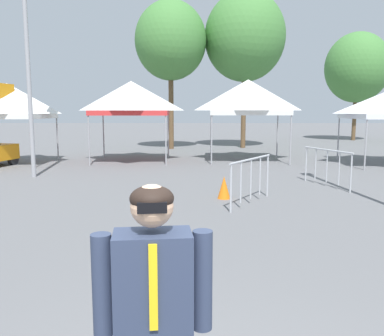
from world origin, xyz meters
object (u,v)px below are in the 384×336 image
(light_pole_near_lift, at_px, (27,40))
(traffic_cone_lot_center, at_px, (224,187))
(tree_behind_tents_right, at_px, (357,68))
(person_foreground, at_px, (154,318))
(tree_behind_tents_left, at_px, (171,41))
(canopy_tent_behind_center, at_px, (131,98))
(crowd_barrier_near_person, at_px, (251,172))
(canopy_tent_far_left, at_px, (8,101))
(tree_behind_tents_center, at_px, (245,37))
(canopy_tent_right_of_center, at_px, (248,97))
(crowd_barrier_by_lift, at_px, (327,160))

(light_pole_near_lift, xyz_separation_m, traffic_cone_lot_center, (6.04, -3.23, -4.08))
(light_pole_near_lift, bearing_deg, tree_behind_tents_right, 45.19)
(person_foreground, xyz_separation_m, tree_behind_tents_left, (-1.28, 21.00, 4.94))
(light_pole_near_lift, bearing_deg, traffic_cone_lot_center, -28.08)
(canopy_tent_behind_center, height_order, traffic_cone_lot_center, canopy_tent_behind_center)
(tree_behind_tents_right, distance_m, crowd_barrier_near_person, 23.56)
(canopy_tent_far_left, relative_size, canopy_tent_behind_center, 0.96)
(canopy_tent_far_left, distance_m, canopy_tent_behind_center, 4.95)
(canopy_tent_far_left, height_order, tree_behind_tents_center, tree_behind_tents_center)
(light_pole_near_lift, bearing_deg, person_foreground, -64.89)
(canopy_tent_far_left, bearing_deg, person_foreground, -62.61)
(tree_behind_tents_center, relative_size, tree_behind_tents_left, 1.08)
(canopy_tent_right_of_center, bearing_deg, crowd_barrier_by_lift, -76.26)
(person_foreground, xyz_separation_m, tree_behind_tents_right, (11.71, 27.98, 4.20))
(canopy_tent_right_of_center, distance_m, person_foreground, 16.03)
(canopy_tent_behind_center, bearing_deg, person_foreground, -80.38)
(crowd_barrier_by_lift, height_order, crowd_barrier_near_person, same)
(canopy_tent_far_left, relative_size, tree_behind_tents_center, 0.37)
(canopy_tent_behind_center, xyz_separation_m, person_foreground, (2.61, -15.39, -1.66))
(tree_behind_tents_center, height_order, tree_behind_tents_right, tree_behind_tents_center)
(person_foreground, relative_size, traffic_cone_lot_center, 3.18)
(tree_behind_tents_right, height_order, crowd_barrier_by_lift, tree_behind_tents_right)
(person_foreground, bearing_deg, canopy_tent_right_of_center, 81.31)
(canopy_tent_behind_center, bearing_deg, tree_behind_tents_center, 49.14)
(canopy_tent_far_left, relative_size, person_foreground, 1.83)
(canopy_tent_far_left, bearing_deg, canopy_tent_behind_center, 11.68)
(tree_behind_tents_center, distance_m, tree_behind_tents_right, 10.85)
(tree_behind_tents_left, bearing_deg, tree_behind_tents_right, 28.28)
(person_foreground, xyz_separation_m, light_pole_near_lift, (-5.16, 11.00, 3.32))
(tree_behind_tents_center, bearing_deg, traffic_cone_lot_center, -98.15)
(canopy_tent_far_left, xyz_separation_m, tree_behind_tents_right, (19.17, 13.59, 2.68))
(tree_behind_tents_center, distance_m, crowd_barrier_by_lift, 13.51)
(canopy_tent_far_left, bearing_deg, tree_behind_tents_right, 35.34)
(canopy_tent_far_left, distance_m, tree_behind_tents_center, 13.24)
(light_pole_near_lift, xyz_separation_m, tree_behind_tents_center, (8.05, 10.75, 1.95))
(canopy_tent_behind_center, xyz_separation_m, tree_behind_tents_left, (1.33, 5.60, 3.29))
(traffic_cone_lot_center, bearing_deg, crowd_barrier_by_lift, 29.14)
(canopy_tent_right_of_center, distance_m, tree_behind_tents_right, 15.56)
(light_pole_near_lift, xyz_separation_m, crowd_barrier_by_lift, (9.10, -1.52, -3.60))
(tree_behind_tents_center, distance_m, crowd_barrier_near_person, 15.60)
(tree_behind_tents_right, height_order, crowd_barrier_near_person, tree_behind_tents_right)
(person_foreground, bearing_deg, light_pole_near_lift, 115.11)
(light_pole_near_lift, height_order, traffic_cone_lot_center, light_pole_near_lift)
(canopy_tent_far_left, height_order, canopy_tent_right_of_center, canopy_tent_right_of_center)
(canopy_tent_far_left, distance_m, traffic_cone_lot_center, 10.89)
(person_foreground, height_order, tree_behind_tents_right, tree_behind_tents_right)
(light_pole_near_lift, relative_size, tree_behind_tents_center, 0.86)
(traffic_cone_lot_center, bearing_deg, light_pole_near_lift, 151.92)
(traffic_cone_lot_center, bearing_deg, canopy_tent_right_of_center, 79.22)
(person_foreground, height_order, light_pole_near_lift, light_pole_near_lift)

